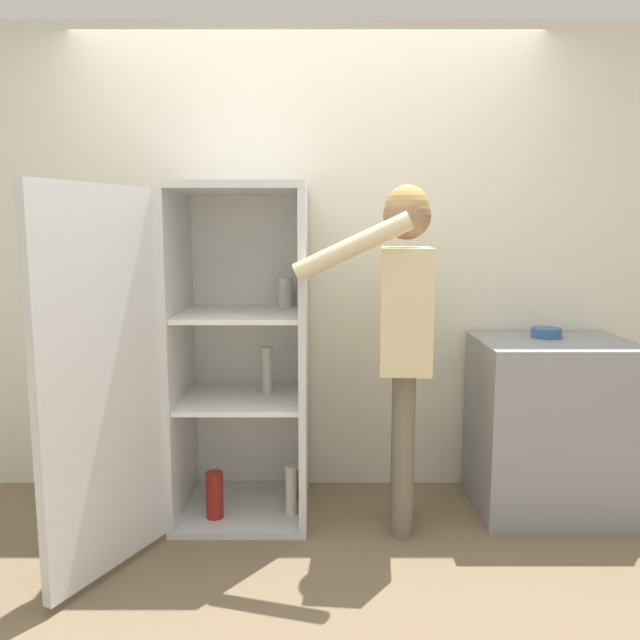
{
  "coord_description": "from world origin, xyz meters",
  "views": [
    {
      "loc": [
        0.07,
        -2.5,
        1.46
      ],
      "look_at": [
        0.07,
        0.6,
        1.01
      ],
      "focal_mm": 35.0,
      "sensor_mm": 36.0,
      "label": 1
    }
  ],
  "objects": [
    {
      "name": "wall_back",
      "position": [
        0.0,
        0.98,
        1.27
      ],
      "size": [
        7.0,
        0.06,
        2.55
      ],
      "color": "silver",
      "rests_on": "ground_plane"
    },
    {
      "name": "refrigerator",
      "position": [
        -0.44,
        0.52,
        0.83
      ],
      "size": [
        0.99,
        1.25,
        1.67
      ],
      "color": "silver",
      "rests_on": "ground_plane"
    },
    {
      "name": "ground_plane",
      "position": [
        0.0,
        0.0,
        0.0
      ],
      "size": [
        12.0,
        12.0,
        0.0
      ],
      "primitive_type": "plane",
      "color": "#7A664C"
    },
    {
      "name": "person",
      "position": [
        0.46,
        0.4,
        1.06
      ],
      "size": [
        0.66,
        0.55,
        1.66
      ],
      "color": "#726656",
      "rests_on": "ground_plane"
    },
    {
      "name": "bowl",
      "position": [
        1.26,
        0.73,
        0.92
      ],
      "size": [
        0.16,
        0.16,
        0.05
      ],
      "color": "#335B8E",
      "rests_on": "counter"
    },
    {
      "name": "counter",
      "position": [
        1.27,
        0.63,
        0.45
      ],
      "size": [
        0.78,
        0.6,
        0.9
      ],
      "color": "gray",
      "rests_on": "ground_plane"
    }
  ]
}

